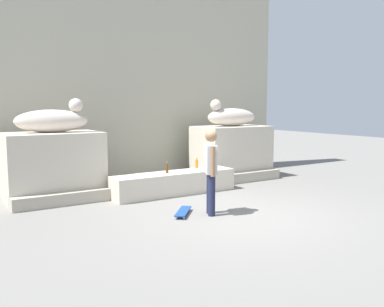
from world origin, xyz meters
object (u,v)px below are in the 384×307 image
(statue_reclining_left, at_px, (53,120))
(bottle_orange, at_px, (197,164))
(statue_reclining_right, at_px, (231,116))
(bottle_red, at_px, (211,166))
(skater, at_px, (211,168))
(skateboard, at_px, (183,211))
(bottle_brown, at_px, (167,169))

(statue_reclining_left, xyz_separation_m, bottle_orange, (3.37, -0.82, -1.17))
(statue_reclining_right, height_order, bottle_red, statue_reclining_right)
(skater, distance_m, bottle_orange, 2.58)
(bottle_orange, bearing_deg, skateboard, -129.07)
(skateboard, bearing_deg, skater, -80.07)
(statue_reclining_right, height_order, skateboard, statue_reclining_right)
(skateboard, distance_m, bottle_red, 2.35)
(bottle_red, relative_size, bottle_orange, 1.02)
(skater, distance_m, skateboard, 1.02)
(statue_reclining_right, distance_m, skater, 4.34)
(statue_reclining_left, bearing_deg, skateboard, -47.67)
(skater, bearing_deg, statue_reclining_left, 61.10)
(bottle_brown, relative_size, bottle_orange, 0.97)
(statue_reclining_left, height_order, skateboard, statue_reclining_left)
(bottle_red, xyz_separation_m, bottle_orange, (-0.08, 0.50, -0.00))
(skateboard, bearing_deg, bottle_brown, 22.58)
(statue_reclining_left, relative_size, bottle_brown, 6.23)
(skater, distance_m, bottle_brown, 2.04)
(skater, relative_size, bottle_orange, 6.01)
(skateboard, xyz_separation_m, bottle_orange, (1.63, 2.00, 0.58))
(bottle_red, bearing_deg, statue_reclining_right, 38.96)
(bottle_red, bearing_deg, skater, -124.83)
(skater, bearing_deg, bottle_orange, -1.13)
(skater, relative_size, bottle_brown, 6.21)
(bottle_brown, bearing_deg, skater, -93.86)
(statue_reclining_left, distance_m, bottle_brown, 2.84)
(skateboard, bearing_deg, bottle_red, -6.97)
(skater, relative_size, skateboard, 2.29)
(statue_reclining_right, height_order, skater, statue_reclining_right)
(statue_reclining_left, height_order, skater, statue_reclining_left)
(statue_reclining_left, xyz_separation_m, skater, (2.20, -3.11, -0.89))
(skateboard, bearing_deg, statue_reclining_left, 73.38)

